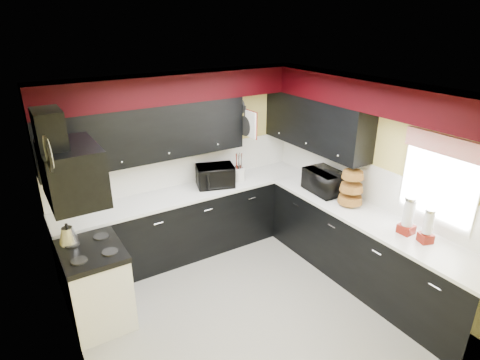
# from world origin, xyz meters

# --- Properties ---
(ground) EXTENTS (3.60, 3.60, 0.00)m
(ground) POSITION_xyz_m (0.00, 0.00, 0.00)
(ground) COLOR gray
(ground) RESTS_ON ground
(wall_back) EXTENTS (3.60, 0.06, 2.50)m
(wall_back) POSITION_xyz_m (0.00, 1.80, 1.25)
(wall_back) COLOR #E0C666
(wall_back) RESTS_ON ground
(wall_right) EXTENTS (0.06, 3.60, 2.50)m
(wall_right) POSITION_xyz_m (1.80, 0.00, 1.25)
(wall_right) COLOR #E0C666
(wall_right) RESTS_ON ground
(wall_left) EXTENTS (0.06, 3.60, 2.50)m
(wall_left) POSITION_xyz_m (-1.80, 0.00, 1.25)
(wall_left) COLOR #E0C666
(wall_left) RESTS_ON ground
(ceiling) EXTENTS (3.60, 3.60, 0.06)m
(ceiling) POSITION_xyz_m (0.00, 0.00, 2.50)
(ceiling) COLOR white
(ceiling) RESTS_ON wall_back
(cab_back) EXTENTS (3.60, 0.60, 0.90)m
(cab_back) POSITION_xyz_m (0.00, 1.50, 0.45)
(cab_back) COLOR black
(cab_back) RESTS_ON ground
(cab_right) EXTENTS (0.60, 3.00, 0.90)m
(cab_right) POSITION_xyz_m (1.50, -0.30, 0.45)
(cab_right) COLOR black
(cab_right) RESTS_ON ground
(counter_back) EXTENTS (3.62, 0.64, 0.04)m
(counter_back) POSITION_xyz_m (0.00, 1.50, 0.92)
(counter_back) COLOR white
(counter_back) RESTS_ON cab_back
(counter_right) EXTENTS (0.64, 3.02, 0.04)m
(counter_right) POSITION_xyz_m (1.50, -0.30, 0.92)
(counter_right) COLOR white
(counter_right) RESTS_ON cab_right
(splash_back) EXTENTS (3.60, 0.02, 0.50)m
(splash_back) POSITION_xyz_m (0.00, 1.79, 1.19)
(splash_back) COLOR white
(splash_back) RESTS_ON counter_back
(splash_right) EXTENTS (0.02, 3.60, 0.50)m
(splash_right) POSITION_xyz_m (1.79, 0.00, 1.19)
(splash_right) COLOR white
(splash_right) RESTS_ON counter_right
(upper_back) EXTENTS (2.60, 0.35, 0.70)m
(upper_back) POSITION_xyz_m (-0.50, 1.62, 1.80)
(upper_back) COLOR black
(upper_back) RESTS_ON wall_back
(upper_right) EXTENTS (0.35, 1.80, 0.70)m
(upper_right) POSITION_xyz_m (1.62, 0.90, 1.80)
(upper_right) COLOR black
(upper_right) RESTS_ON wall_right
(soffit_back) EXTENTS (3.60, 0.36, 0.35)m
(soffit_back) POSITION_xyz_m (0.00, 1.62, 2.33)
(soffit_back) COLOR black
(soffit_back) RESTS_ON wall_back
(soffit_right) EXTENTS (0.36, 3.24, 0.35)m
(soffit_right) POSITION_xyz_m (1.62, -0.18, 2.33)
(soffit_right) COLOR black
(soffit_right) RESTS_ON wall_right
(stove) EXTENTS (0.60, 0.75, 0.86)m
(stove) POSITION_xyz_m (-1.50, 0.75, 0.43)
(stove) COLOR white
(stove) RESTS_ON ground
(cooktop) EXTENTS (0.62, 0.77, 0.06)m
(cooktop) POSITION_xyz_m (-1.50, 0.75, 0.89)
(cooktop) COLOR black
(cooktop) RESTS_ON stove
(hood) EXTENTS (0.50, 0.78, 0.55)m
(hood) POSITION_xyz_m (-1.55, 0.75, 1.78)
(hood) COLOR black
(hood) RESTS_ON wall_left
(hood_duct) EXTENTS (0.24, 0.40, 0.40)m
(hood_duct) POSITION_xyz_m (-1.68, 0.75, 2.20)
(hood_duct) COLOR black
(hood_duct) RESTS_ON wall_left
(window) EXTENTS (0.03, 0.86, 0.96)m
(window) POSITION_xyz_m (1.79, -0.90, 1.55)
(window) COLOR white
(window) RESTS_ON wall_right
(valance) EXTENTS (0.04, 0.88, 0.20)m
(valance) POSITION_xyz_m (1.73, -0.90, 1.95)
(valance) COLOR red
(valance) RESTS_ON wall_right
(pan_top) EXTENTS (0.03, 0.22, 0.40)m
(pan_top) POSITION_xyz_m (0.82, 1.55, 2.00)
(pan_top) COLOR black
(pan_top) RESTS_ON upper_back
(pan_mid) EXTENTS (0.03, 0.28, 0.46)m
(pan_mid) POSITION_xyz_m (0.82, 1.42, 1.75)
(pan_mid) COLOR black
(pan_mid) RESTS_ON upper_back
(pan_low) EXTENTS (0.03, 0.24, 0.42)m
(pan_low) POSITION_xyz_m (0.82, 1.68, 1.72)
(pan_low) COLOR black
(pan_low) RESTS_ON upper_back
(cut_board) EXTENTS (0.03, 0.26, 0.35)m
(cut_board) POSITION_xyz_m (0.83, 1.30, 1.80)
(cut_board) COLOR white
(cut_board) RESTS_ON upper_back
(baskets) EXTENTS (0.27, 0.27, 0.50)m
(baskets) POSITION_xyz_m (1.52, 0.05, 1.18)
(baskets) COLOR brown
(baskets) RESTS_ON upper_right
(clock) EXTENTS (0.03, 0.30, 0.30)m
(clock) POSITION_xyz_m (-1.77, 0.25, 2.15)
(clock) COLOR black
(clock) RESTS_ON wall_left
(deco_plate) EXTENTS (0.03, 0.24, 0.24)m
(deco_plate) POSITION_xyz_m (1.77, -0.35, 2.25)
(deco_plate) COLOR white
(deco_plate) RESTS_ON wall_right
(toaster_oven) EXTENTS (0.61, 0.56, 0.29)m
(toaster_oven) POSITION_xyz_m (0.37, 1.48, 1.09)
(toaster_oven) COLOR black
(toaster_oven) RESTS_ON counter_back
(microwave) EXTENTS (0.40, 0.57, 0.30)m
(microwave) POSITION_xyz_m (1.52, 0.52, 1.09)
(microwave) COLOR black
(microwave) RESTS_ON counter_right
(utensil_crock) EXTENTS (0.20, 0.20, 0.18)m
(utensil_crock) POSITION_xyz_m (0.75, 1.46, 1.03)
(utensil_crock) COLOR white
(utensil_crock) RESTS_ON counter_back
(knife_block) EXTENTS (0.10, 0.13, 0.19)m
(knife_block) POSITION_xyz_m (0.77, 1.50, 1.04)
(knife_block) COLOR black
(knife_block) RESTS_ON counter_back
(kettle) EXTENTS (0.22, 0.22, 0.18)m
(kettle) POSITION_xyz_m (-1.66, 0.99, 1.01)
(kettle) COLOR #BDBCC1
(kettle) RESTS_ON cooktop
(dispenser_a) EXTENTS (0.16, 0.16, 0.35)m
(dispenser_a) POSITION_xyz_m (1.53, -1.01, 1.11)
(dispenser_a) COLOR #5E1006
(dispenser_a) RESTS_ON counter_right
(dispenser_b) EXTENTS (0.16, 0.16, 0.41)m
(dispenser_b) POSITION_xyz_m (1.52, -0.78, 1.14)
(dispenser_b) COLOR #590A00
(dispenser_b) RESTS_ON counter_right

